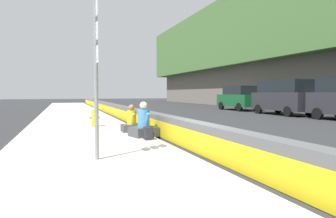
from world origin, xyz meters
TOP-DOWN VIEW (x-y plane):
  - ground_plane at (0.00, 0.00)m, footprint 160.00×160.00m
  - sidewalk_strip at (0.00, 2.65)m, footprint 80.00×4.40m
  - jersey_barrier at (0.00, 0.00)m, footprint 76.00×0.45m
  - route_sign_post at (-0.34, 2.63)m, footprint 0.44×0.09m
  - fire_hydrant at (6.28, 2.03)m, footprint 0.26×0.46m
  - seated_person_foreground at (2.66, 0.76)m, footprint 0.91×1.00m
  - seated_person_middle at (4.01, 0.87)m, footprint 0.66×0.75m
  - backpack at (1.92, 0.81)m, footprint 0.32×0.28m
  - parked_car_third at (10.55, -12.06)m, footprint 5.14×2.18m
  - parked_car_fourth at (16.64, -12.22)m, footprint 4.81×2.08m

SIDE VIEW (x-z plane):
  - ground_plane at x=0.00m, z-range 0.00..0.00m
  - sidewalk_strip at x=0.00m, z-range 0.00..0.14m
  - backpack at x=1.92m, z-range 0.13..0.53m
  - jersey_barrier at x=0.00m, z-range 0.00..0.85m
  - seated_person_middle at x=4.01m, z-range -0.05..0.99m
  - seated_person_foreground at x=2.66m, z-range -0.08..1.10m
  - fire_hydrant at x=6.28m, z-range 0.15..1.03m
  - parked_car_fourth at x=16.64m, z-range 0.04..2.32m
  - parked_car_third at x=10.55m, z-range 0.07..2.63m
  - route_sign_post at x=-0.34m, z-range 0.43..4.03m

